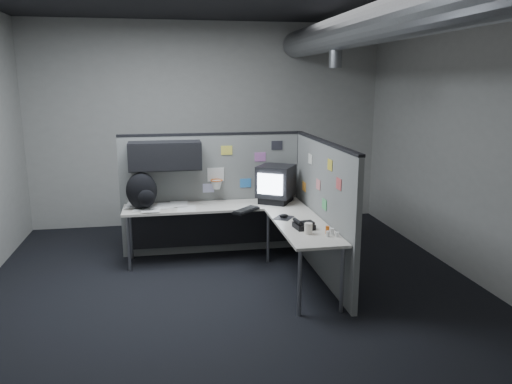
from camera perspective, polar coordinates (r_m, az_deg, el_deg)
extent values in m
cube|color=black|center=(5.76, -2.64, -10.98)|extent=(5.60, 5.60, 0.01)
cube|color=#9E9E99|center=(8.09, -5.45, 7.62)|extent=(5.60, 0.01, 3.20)
cube|color=#9E9E99|center=(2.61, 5.31, -2.95)|extent=(5.60, 0.01, 3.20)
cube|color=#9E9E99|center=(6.33, 23.38, 5.25)|extent=(0.01, 5.60, 3.20)
cylinder|color=slate|center=(5.66, 11.99, 17.96)|extent=(0.40, 5.49, 0.40)
cylinder|color=slate|center=(6.39, 9.09, 15.18)|extent=(0.16, 0.16, 0.30)
cube|color=slate|center=(6.73, -4.91, -0.29)|extent=(2.43, 0.06, 1.60)
cube|color=black|center=(6.59, -5.05, 6.63)|extent=(2.43, 0.07, 0.03)
cube|color=black|center=(6.93, 4.88, 0.10)|extent=(0.07, 0.07, 1.60)
cube|color=black|center=(6.40, -10.34, 4.12)|extent=(0.90, 0.35, 0.35)
cube|color=black|center=(6.22, -10.34, 3.89)|extent=(0.90, 0.02, 0.33)
cube|color=silver|center=(6.63, -4.63, 2.00)|extent=(0.22, 0.02, 0.18)
torus|color=#D85914|center=(6.56, -4.54, 1.34)|extent=(0.16, 0.16, 0.01)
cone|color=white|center=(6.57, -4.53, 0.83)|extent=(0.14, 0.14, 0.11)
cube|color=gray|center=(6.62, -12.39, 1.20)|extent=(0.15, 0.01, 0.12)
cube|color=#E5D84C|center=(6.60, -3.38, 4.78)|extent=(0.15, 0.01, 0.12)
cube|color=#337FCC|center=(6.71, -1.21, 1.04)|extent=(0.15, 0.01, 0.12)
cube|color=#B266B2|center=(6.69, 0.47, 4.04)|extent=(0.15, 0.01, 0.12)
cube|color=#26262D|center=(6.71, 2.41, 5.35)|extent=(0.15, 0.01, 0.12)
cube|color=silver|center=(6.66, -5.46, 0.46)|extent=(0.15, 0.01, 0.12)
cube|color=slate|center=(5.92, 7.61, -2.15)|extent=(0.06, 2.23, 1.60)
cube|color=black|center=(5.77, 7.85, 5.70)|extent=(0.07, 2.23, 0.03)
cube|color=silver|center=(6.21, 6.22, 3.76)|extent=(0.01, 0.15, 0.12)
cube|color=#D87F7F|center=(5.92, 7.12, 0.85)|extent=(0.01, 0.15, 0.12)
cube|color=gold|center=(5.49, 8.44, 3.07)|extent=(0.01, 0.15, 0.12)
cube|color=orange|center=(6.52, 5.52, 0.62)|extent=(0.01, 0.15, 0.12)
cube|color=#CC4C4C|center=(5.24, 9.43, 0.91)|extent=(0.01, 0.15, 0.12)
cube|color=#4CB266|center=(5.73, 7.81, -1.42)|extent=(0.01, 0.15, 0.12)
cube|color=beige|center=(6.43, -4.76, -1.66)|extent=(2.30, 0.56, 0.03)
cube|color=beige|center=(5.59, 5.36, -3.90)|extent=(0.56, 1.55, 0.03)
cube|color=black|center=(6.73, -4.90, -3.81)|extent=(2.18, 0.02, 0.55)
cylinder|color=gray|center=(6.32, -14.34, -5.75)|extent=(0.04, 0.04, 0.70)
cylinder|color=gray|center=(6.74, -14.10, -4.58)|extent=(0.04, 0.04, 0.70)
cylinder|color=gray|center=(6.42, 1.39, -5.04)|extent=(0.04, 0.04, 0.70)
cylinder|color=gray|center=(5.01, 5.00, -10.29)|extent=(0.04, 0.04, 0.70)
cylinder|color=gray|center=(5.14, 9.81, -9.84)|extent=(0.04, 0.04, 0.70)
cube|color=black|center=(6.58, 2.28, -0.82)|extent=(0.52, 0.53, 0.08)
cube|color=black|center=(6.52, 2.30, 1.27)|extent=(0.59, 0.59, 0.41)
cube|color=#D1E1F9|center=(6.31, 1.60, 0.89)|extent=(0.29, 0.19, 0.26)
cube|color=black|center=(6.11, -1.16, -2.12)|extent=(0.38, 0.39, 0.02)
cube|color=black|center=(6.11, -1.16, -1.96)|extent=(0.34, 0.35, 0.01)
cube|color=black|center=(5.84, 3.17, -2.95)|extent=(0.28, 0.29, 0.01)
ellipsoid|color=black|center=(5.83, 3.18, -2.72)|extent=(0.12, 0.09, 0.04)
cube|color=black|center=(5.44, 5.48, -3.87)|extent=(0.22, 0.24, 0.06)
cylinder|color=black|center=(5.41, 4.79, -3.38)|extent=(0.07, 0.20, 0.04)
cube|color=black|center=(5.44, 6.09, -3.45)|extent=(0.10, 0.13, 0.02)
cylinder|color=silver|center=(5.25, 8.66, -4.50)|extent=(0.05, 0.05, 0.07)
cylinder|color=silver|center=(5.19, 8.22, -4.76)|extent=(0.04, 0.04, 0.06)
cylinder|color=silver|center=(5.20, 9.24, -4.81)|extent=(0.04, 0.04, 0.05)
cylinder|color=#D85914|center=(5.29, 8.17, -4.31)|extent=(0.04, 0.04, 0.08)
cylinder|color=white|center=(5.25, 6.00, -4.18)|extent=(0.11, 0.11, 0.12)
cube|color=white|center=(6.31, -7.92, -1.88)|extent=(0.25, 0.34, 0.00)
cube|color=white|center=(6.48, -10.30, -1.55)|extent=(0.25, 0.34, 0.00)
cube|color=white|center=(6.40, -12.80, -1.81)|extent=(0.25, 0.34, 0.00)
cube|color=white|center=(6.52, -8.84, -1.34)|extent=(0.25, 0.34, 0.00)
cube|color=white|center=(6.30, -11.90, -1.93)|extent=(0.25, 0.34, 0.00)
cube|color=white|center=(6.53, -13.63, -1.46)|extent=(0.25, 0.34, 0.00)
ellipsoid|color=black|center=(6.34, -12.94, 0.14)|extent=(0.40, 0.30, 0.46)
ellipsoid|color=black|center=(6.21, -12.39, -0.69)|extent=(0.22, 0.13, 0.21)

